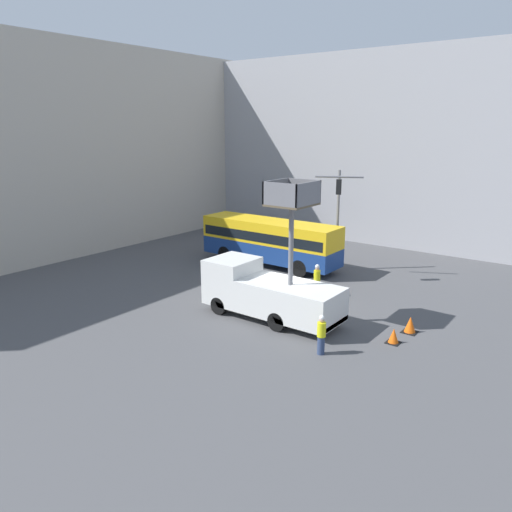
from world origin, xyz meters
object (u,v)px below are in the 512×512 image
object	(u,v)px
utility_truck	(268,290)
road_worker_directing	(317,280)
traffic_light_pole	(338,207)
traffic_cone_near_truck	(394,336)
road_worker_near_truck	(321,335)
traffic_cone_mid_road	(410,325)
city_bus	(270,239)

from	to	relation	value
utility_truck	road_worker_directing	xyz separation A→B (m)	(4.32, -0.39, -0.53)
traffic_light_pole	road_worker_directing	size ratio (longest dim) A/B	3.49
utility_truck	traffic_cone_near_truck	bearing A→B (deg)	-81.91
road_worker_near_truck	traffic_cone_mid_road	world-z (taller)	road_worker_near_truck
traffic_cone_near_truck	traffic_cone_mid_road	size ratio (longest dim) A/B	0.89
city_bus	traffic_cone_near_truck	distance (m)	14.17
utility_truck	traffic_cone_near_truck	world-z (taller)	utility_truck
city_bus	road_worker_directing	bearing A→B (deg)	149.47
traffic_light_pole	road_worker_near_truck	size ratio (longest dim) A/B	3.78
utility_truck	road_worker_near_truck	world-z (taller)	utility_truck
road_worker_near_truck	traffic_cone_near_truck	distance (m)	3.67
utility_truck	city_bus	xyz separation A→B (m)	(8.20, 5.66, 0.38)
traffic_cone_near_truck	traffic_light_pole	bearing A→B (deg)	41.85
city_bus	road_worker_directing	size ratio (longest dim) A/B	5.29
traffic_light_pole	traffic_cone_mid_road	bearing A→B (deg)	-131.17
traffic_cone_near_truck	road_worker_near_truck	bearing A→B (deg)	145.06
utility_truck	road_worker_directing	world-z (taller)	utility_truck
road_worker_directing	traffic_cone_mid_road	bearing A→B (deg)	172.80
city_bus	road_worker_near_truck	world-z (taller)	city_bus
traffic_light_pole	traffic_cone_near_truck	size ratio (longest dim) A/B	9.66
utility_truck	traffic_light_pole	xyz separation A→B (m)	(9.07, 0.92, 3.00)
road_worker_near_truck	traffic_cone_near_truck	bearing A→B (deg)	78.95
city_bus	road_worker_directing	xyz separation A→B (m)	(-3.88, -6.05, -0.90)
traffic_cone_near_truck	traffic_cone_mid_road	bearing A→B (deg)	-5.93
traffic_light_pole	road_worker_directing	world-z (taller)	traffic_light_pole
traffic_light_pole	traffic_cone_near_truck	bearing A→B (deg)	-138.15
utility_truck	city_bus	distance (m)	9.97
city_bus	traffic_cone_near_truck	bearing A→B (deg)	150.98
road_worker_near_truck	traffic_light_pole	bearing A→B (deg)	139.05
city_bus	traffic_cone_near_truck	xyz separation A→B (m)	(-7.29, -12.05, -1.56)
utility_truck	city_bus	bearing A→B (deg)	34.59
city_bus	traffic_light_pole	xyz separation A→B (m)	(0.87, -4.74, 2.63)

